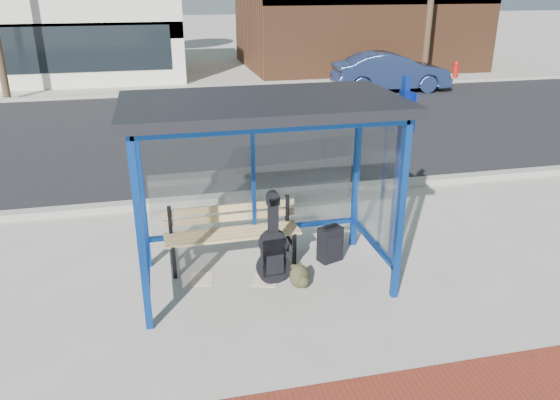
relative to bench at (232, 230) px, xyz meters
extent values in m
plane|color=#B2ADA0|center=(0.34, -0.61, -0.50)|extent=(120.00, 120.00, 0.00)
cube|color=gray|center=(0.34, 2.29, -0.44)|extent=(60.00, 0.25, 0.12)
cube|color=black|center=(0.34, 7.39, -0.49)|extent=(60.00, 10.00, 0.00)
cube|color=gray|center=(0.34, 12.49, -0.44)|extent=(60.00, 0.25, 0.12)
cube|color=#B2ADA0|center=(0.34, 14.39, -0.49)|extent=(60.00, 4.00, 0.01)
cube|color=navy|center=(-1.16, -1.36, 0.65)|extent=(0.08, 0.08, 2.30)
cube|color=navy|center=(1.84, -1.36, 0.65)|extent=(0.08, 0.08, 2.30)
cube|color=navy|center=(-1.16, 0.14, 0.65)|extent=(0.08, 0.08, 2.30)
cube|color=navy|center=(1.84, 0.14, 0.65)|extent=(0.08, 0.08, 2.30)
cube|color=navy|center=(0.34, 0.14, 1.76)|extent=(3.00, 0.08, 0.08)
cube|color=navy|center=(0.34, -1.36, 1.76)|extent=(3.00, 0.08, 0.08)
cube|color=navy|center=(-1.16, -0.61, 1.76)|extent=(0.08, 1.50, 0.08)
cube|color=navy|center=(1.84, -0.61, 1.76)|extent=(0.08, 1.50, 0.08)
cube|color=navy|center=(0.34, 0.14, -0.10)|extent=(3.00, 0.08, 0.06)
cube|color=navy|center=(-1.16, -0.61, -0.10)|extent=(0.08, 1.50, 0.06)
cube|color=navy|center=(1.84, -0.61, -0.10)|extent=(0.08, 1.50, 0.06)
cube|color=navy|center=(0.34, 0.14, 0.85)|extent=(0.05, 0.05, 1.90)
cube|color=silver|center=(0.34, 0.14, 0.81)|extent=(2.84, 0.01, 1.82)
cube|color=silver|center=(-1.16, -0.61, 0.81)|extent=(0.02, 1.34, 1.82)
cube|color=silver|center=(1.84, -0.61, 0.81)|extent=(0.02, 1.34, 1.82)
cube|color=black|center=(0.34, -0.61, 1.86)|extent=(3.30, 1.80, 0.12)
cylinder|color=#4C3826|center=(-2.66, 21.39, 2.00)|extent=(0.36, 0.36, 5.00)
cylinder|color=#4C3826|center=(12.84, 21.39, 2.00)|extent=(0.36, 0.36, 5.00)
cube|color=black|center=(-0.82, -0.28, -0.26)|extent=(0.05, 0.05, 0.46)
cube|color=black|center=(-0.83, 0.12, -0.06)|extent=(0.05, 0.05, 0.88)
cube|color=black|center=(-0.82, -0.08, -0.26)|extent=(0.06, 0.42, 0.05)
cube|color=black|center=(0.83, -0.25, -0.26)|extent=(0.05, 0.05, 0.46)
cube|color=black|center=(0.82, 0.15, -0.06)|extent=(0.05, 0.05, 0.88)
cube|color=black|center=(0.83, -0.05, -0.26)|extent=(0.06, 0.42, 0.05)
cube|color=tan|center=(0.00, -0.23, -0.03)|extent=(1.86, 0.13, 0.04)
cube|color=tan|center=(0.00, -0.12, -0.03)|extent=(1.86, 0.13, 0.04)
cube|color=tan|center=(0.00, -0.01, -0.03)|extent=(1.86, 0.13, 0.04)
cube|color=tan|center=(0.00, 0.11, -0.03)|extent=(1.86, 0.13, 0.04)
cube|color=tan|center=(0.00, 0.15, 0.12)|extent=(1.86, 0.07, 0.10)
cube|color=tan|center=(0.00, 0.15, 0.27)|extent=(1.86, 0.07, 0.10)
cylinder|color=black|center=(0.44, -0.67, -0.28)|extent=(0.45, 0.17, 0.44)
cylinder|color=black|center=(0.44, -0.67, 0.07)|extent=(0.38, 0.16, 0.37)
cube|color=black|center=(0.44, -0.67, -0.11)|extent=(0.33, 0.15, 0.52)
cube|color=black|center=(0.44, -0.67, 0.43)|extent=(0.12, 0.12, 0.52)
cube|color=black|center=(0.44, -0.67, 0.66)|extent=(0.17, 0.12, 0.10)
cube|color=black|center=(1.34, -0.28, -0.23)|extent=(0.37, 0.30, 0.51)
cylinder|color=black|center=(1.23, -0.32, -0.47)|extent=(0.11, 0.19, 0.05)
cylinder|color=black|center=(1.45, -0.24, -0.47)|extent=(0.11, 0.19, 0.05)
cube|color=black|center=(1.34, -0.28, 0.05)|extent=(0.20, 0.10, 0.04)
cube|color=black|center=(1.38, -0.38, -0.22)|extent=(0.25, 0.10, 0.28)
ellipsoid|color=#2F2D1A|center=(0.74, -0.87, -0.34)|extent=(0.32, 0.27, 0.32)
ellipsoid|color=#2F2D1A|center=(0.77, -0.96, -0.38)|extent=(0.18, 0.15, 0.16)
cube|color=#2F2D1A|center=(0.73, -0.85, -0.19)|extent=(0.09, 0.06, 0.03)
cube|color=navy|center=(2.14, -0.59, 0.81)|extent=(0.09, 0.09, 2.62)
cube|color=navy|center=(2.19, -0.58, 1.69)|extent=(0.10, 0.32, 0.49)
cube|color=white|center=(-0.48, -0.40, -0.49)|extent=(0.34, 0.41, 0.01)
cube|color=white|center=(0.35, -0.59, -0.49)|extent=(0.44, 0.49, 0.01)
cube|color=white|center=(0.54, -0.43, -0.49)|extent=(0.35, 0.42, 0.01)
imported|color=#1C294E|center=(7.36, 11.47, 0.18)|extent=(4.19, 1.73, 1.35)
cylinder|color=#B1110C|center=(11.08, 13.45, -0.22)|extent=(0.18, 0.18, 0.55)
sphere|color=#B1110C|center=(11.08, 13.45, 0.08)|extent=(0.20, 0.20, 0.20)
cylinder|color=#B1110C|center=(11.08, 13.45, -0.13)|extent=(0.30, 0.10, 0.09)
camera|label=1|loc=(-0.88, -6.81, 3.21)|focal=35.00mm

